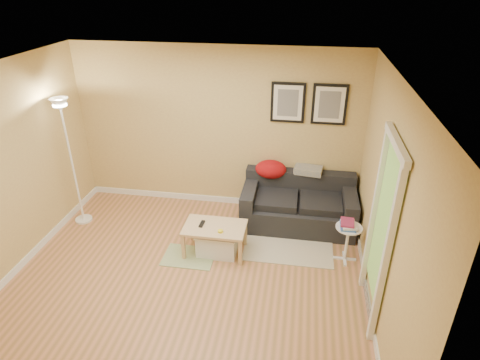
{
  "coord_description": "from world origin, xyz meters",
  "views": [
    {
      "loc": [
        1.31,
        -3.86,
        3.53
      ],
      "look_at": [
        0.55,
        0.85,
        1.05
      ],
      "focal_mm": 30.31,
      "sensor_mm": 36.0,
      "label": 1
    }
  ],
  "objects_px": {
    "sofa": "(298,203)",
    "book_stack": "(348,224)",
    "storage_bin": "(217,242)",
    "floor_lamp": "(73,167)",
    "coffee_table": "(215,239)",
    "side_table": "(347,243)"
  },
  "relations": [
    {
      "from": "side_table",
      "to": "floor_lamp",
      "type": "height_order",
      "value": "floor_lamp"
    },
    {
      "from": "sofa",
      "to": "side_table",
      "type": "distance_m",
      "value": 1.05
    },
    {
      "from": "side_table",
      "to": "book_stack",
      "type": "height_order",
      "value": "book_stack"
    },
    {
      "from": "coffee_table",
      "to": "book_stack",
      "type": "relative_size",
      "value": 3.28
    },
    {
      "from": "coffee_table",
      "to": "floor_lamp",
      "type": "bearing_deg",
      "value": 158.39
    },
    {
      "from": "book_stack",
      "to": "floor_lamp",
      "type": "distance_m",
      "value": 4.03
    },
    {
      "from": "coffee_table",
      "to": "floor_lamp",
      "type": "distance_m",
      "value": 2.39
    },
    {
      "from": "sofa",
      "to": "book_stack",
      "type": "xyz_separation_m",
      "value": [
        0.66,
        -0.79,
        0.2
      ]
    },
    {
      "from": "storage_bin",
      "to": "coffee_table",
      "type": "bearing_deg",
      "value": 166.37
    },
    {
      "from": "sofa",
      "to": "coffee_table",
      "type": "relative_size",
      "value": 2.01
    },
    {
      "from": "storage_bin",
      "to": "floor_lamp",
      "type": "bearing_deg",
      "value": 168.52
    },
    {
      "from": "sofa",
      "to": "floor_lamp",
      "type": "relative_size",
      "value": 0.86
    },
    {
      "from": "side_table",
      "to": "floor_lamp",
      "type": "xyz_separation_m",
      "value": [
        -4.02,
        0.34,
        0.67
      ]
    },
    {
      "from": "side_table",
      "to": "floor_lamp",
      "type": "distance_m",
      "value": 4.09
    },
    {
      "from": "sofa",
      "to": "coffee_table",
      "type": "xyz_separation_m",
      "value": [
        -1.11,
        -0.9,
        -0.16
      ]
    },
    {
      "from": "coffee_table",
      "to": "storage_bin",
      "type": "xyz_separation_m",
      "value": [
        0.03,
        -0.01,
        -0.04
      ]
    },
    {
      "from": "side_table",
      "to": "storage_bin",
      "type": "bearing_deg",
      "value": -176.13
    },
    {
      "from": "book_stack",
      "to": "coffee_table",
      "type": "bearing_deg",
      "value": 168.27
    },
    {
      "from": "storage_bin",
      "to": "floor_lamp",
      "type": "relative_size",
      "value": 0.28
    },
    {
      "from": "coffee_table",
      "to": "side_table",
      "type": "height_order",
      "value": "side_table"
    },
    {
      "from": "sofa",
      "to": "side_table",
      "type": "height_order",
      "value": "sofa"
    },
    {
      "from": "storage_bin",
      "to": "floor_lamp",
      "type": "distance_m",
      "value": 2.44
    }
  ]
}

